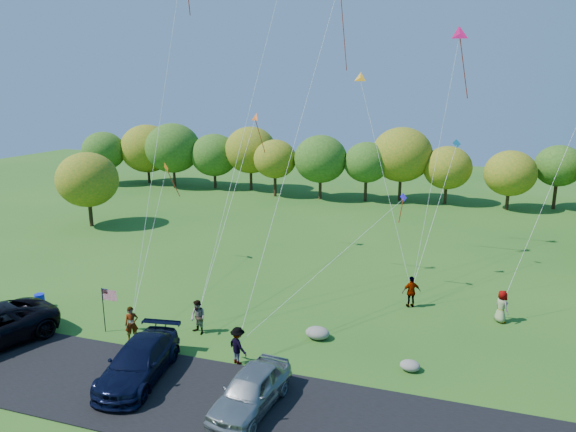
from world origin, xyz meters
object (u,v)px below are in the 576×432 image
at_px(flyer_a, 132,324).
at_px(trash_barrel, 40,301).
at_px(flyer_c, 238,346).
at_px(flyer_e, 502,306).
at_px(minivan_silver, 251,390).
at_px(flyer_d, 411,292).
at_px(minivan_navy, 139,362).
at_px(flyer_b, 198,317).

xyz_separation_m(flyer_a, trash_barrel, (-7.59, 1.87, -0.50)).
bearing_deg(flyer_c, flyer_e, -113.91).
bearing_deg(flyer_e, flyer_c, 91.58).
bearing_deg(minivan_silver, flyer_c, 127.51).
relative_size(minivan_silver, flyer_d, 2.48).
height_order(minivan_navy, minivan_silver, minivan_silver).
bearing_deg(flyer_c, trash_barrel, 21.19).
bearing_deg(flyer_c, flyer_b, -3.37).
height_order(flyer_c, flyer_e, flyer_e).
xyz_separation_m(flyer_a, flyer_b, (2.86, 1.72, 0.01)).
distance_m(flyer_b, flyer_d, 12.43).
relative_size(minivan_navy, minivan_silver, 1.17).
bearing_deg(flyer_d, flyer_e, 148.66).
xyz_separation_m(flyer_a, flyer_c, (6.04, -0.45, -0.00)).
xyz_separation_m(flyer_a, flyer_d, (13.20, 8.61, 0.04)).
bearing_deg(trash_barrel, flyer_d, 17.94).
height_order(flyer_e, trash_barrel, flyer_e).
relative_size(minivan_navy, flyer_b, 3.00).
distance_m(flyer_d, flyer_e, 4.91).
bearing_deg(flyer_e, minivan_navy, 91.64).
bearing_deg(flyer_c, minivan_silver, 152.09).
bearing_deg(flyer_a, flyer_c, -42.13).
height_order(flyer_b, flyer_d, flyer_d).
height_order(flyer_d, flyer_e, flyer_d).
xyz_separation_m(minivan_silver, flyer_d, (5.27, 12.18, 0.09)).
height_order(minivan_silver, flyer_c, flyer_c).
bearing_deg(flyer_a, flyer_b, -6.83).
distance_m(minivan_navy, minivan_silver, 5.54).
relative_size(flyer_c, flyer_e, 0.99).
height_order(flyer_c, trash_barrel, flyer_c).
distance_m(minivan_navy, flyer_d, 15.86).
relative_size(flyer_b, flyer_e, 1.00).
distance_m(flyer_a, flyer_c, 6.06).
bearing_deg(minivan_silver, flyer_a, 162.04).
bearing_deg(flyer_e, flyer_b, 78.95).
bearing_deg(trash_barrel, minivan_silver, -19.33).
bearing_deg(trash_barrel, flyer_e, 13.55).
xyz_separation_m(minivan_navy, flyer_a, (-2.43, 3.03, 0.05)).
relative_size(flyer_a, flyer_e, 1.00).
xyz_separation_m(flyer_e, trash_barrel, (-25.68, -6.19, -0.51)).
xyz_separation_m(minivan_navy, flyer_b, (0.43, 4.75, 0.06)).
xyz_separation_m(minivan_navy, flyer_c, (3.62, 2.58, 0.05)).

